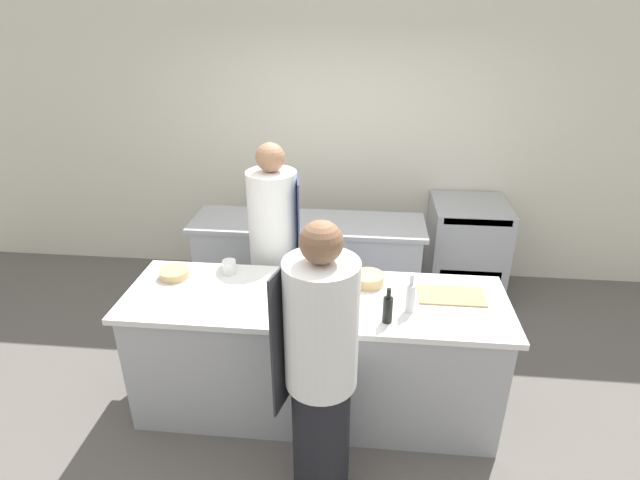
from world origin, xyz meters
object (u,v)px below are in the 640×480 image
chef_at_prep_near (320,371)px  cup (229,267)px  bottle_cooking_oil (388,309)px  bowl_prep_small (174,273)px  oven_range (465,249)px  bottle_vinegar (308,290)px  bottle_wine (342,308)px  chef_at_stove (275,253)px  bottle_olive_oil (410,297)px  bowl_mixing_large (368,279)px

chef_at_prep_near → cup: bearing=53.2°
chef_at_prep_near → bottle_cooking_oil: bearing=-24.9°
chef_at_prep_near → bowl_prep_small: chef_at_prep_near is taller
bowl_prep_small → chef_at_prep_near: bearing=-37.0°
oven_range → cup: 2.48m
bottle_vinegar → cup: bottle_vinegar is taller
bottle_cooking_oil → bowl_prep_small: 1.54m
bowl_prep_small → cup: bearing=13.6°
bottle_wine → chef_at_stove: bearing=123.1°
bottle_olive_oil → bottle_vinegar: (-0.64, 0.02, -0.00)m
chef_at_prep_near → chef_at_stove: size_ratio=0.99×
chef_at_prep_near → bottle_wine: chef_at_prep_near is taller
bowl_mixing_large → cup: cup is taller
chef_at_prep_near → chef_at_stove: bearing=34.8°
bowl_mixing_large → cup: bearing=176.8°
oven_range → bowl_mixing_large: 1.86m
chef_at_stove → bowl_mixing_large: bearing=48.8°
bottle_vinegar → chef_at_stove: bearing=115.1°
bottle_olive_oil → bowl_mixing_large: 0.41m
bottle_wine → bowl_mixing_large: bearing=70.4°
chef_at_stove → bottle_cooking_oil: chef_at_stove is taller
cup → oven_range: bearing=36.9°
oven_range → bowl_mixing_large: (-0.96, -1.52, 0.48)m
bottle_vinegar → bottle_cooking_oil: bearing=-16.3°
chef_at_stove → bowl_prep_small: bearing=-60.4°
oven_range → cup: cup is taller
chef_at_prep_near → bowl_mixing_large: (0.24, 0.88, 0.08)m
bowl_mixing_large → bottle_olive_oil: bearing=-50.1°
bowl_mixing_large → bottle_wine: bearing=-109.6°
bottle_wine → bottle_cooking_oil: (0.27, -0.01, 0.01)m
chef_at_prep_near → bowl_prep_small: 1.40m
oven_range → bowl_prep_small: 2.83m
chef_at_prep_near → bottle_wine: (0.09, 0.45, 0.12)m
bottle_vinegar → bowl_mixing_large: bottle_vinegar is taller
chef_at_stove → cup: bearing=-40.7°
cup → chef_at_stove: bearing=58.3°
bowl_prep_small → chef_at_stove: bearing=38.6°
bottle_vinegar → bowl_prep_small: (-0.98, 0.26, -0.07)m
bottle_cooking_oil → cup: size_ratio=2.26×
bowl_prep_small → bottle_olive_oil: bearing=-9.6°
bottle_cooking_oil → bottle_olive_oil: bearing=42.0°
oven_range → bowl_prep_small: (-2.32, -1.55, 0.47)m
oven_range → bowl_prep_small: size_ratio=4.60×
bottle_wine → bowl_prep_small: 1.27m
chef_at_prep_near → bottle_olive_oil: (0.50, 0.57, 0.15)m
bottle_olive_oil → bowl_mixing_large: bearing=129.9°
chef_at_stove → bowl_mixing_large: 0.88m
chef_at_stove → bottle_cooking_oil: (0.86, -0.90, 0.12)m
bottle_vinegar → bowl_prep_small: bottle_vinegar is taller
oven_range → bottle_olive_oil: bottle_olive_oil is taller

